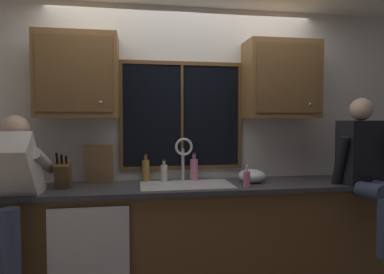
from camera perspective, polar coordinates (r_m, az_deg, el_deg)
back_wall at (r=3.36m, az=-1.42°, el=-0.77°), size 5.98×0.12×2.55m
window_glass at (r=3.28m, az=-1.68°, el=3.51°), size 1.10×0.02×0.95m
window_frame_top at (r=3.32m, az=-1.66°, el=12.05°), size 1.17×0.02×0.04m
window_frame_bottom at (r=3.30m, az=-1.64°, el=-5.06°), size 1.17×0.02×0.04m
window_frame_left at (r=3.25m, az=-11.64°, el=3.47°), size 0.03×0.02×0.95m
window_frame_right at (r=3.40m, az=7.89°, el=3.46°), size 0.03×0.02×0.95m
window_mullion_center at (r=3.27m, az=-1.65°, el=3.51°), size 0.02×0.02×0.95m
lower_cabinet_run at (r=3.18m, az=-0.50°, el=-16.34°), size 3.58×0.58×0.88m
countertop at (r=3.04m, az=-0.44°, el=-8.25°), size 3.64×0.62×0.04m
dishwasher_front at (r=2.87m, az=-16.59°, el=-18.28°), size 0.60×0.02×0.74m
upper_cabinet_left at (r=3.15m, az=-18.32°, el=9.51°), size 0.68×0.36×0.72m
upper_cabinet_right at (r=3.40m, az=14.46°, el=9.06°), size 0.68×0.36×0.72m
sink at (r=3.07m, az=-0.92°, el=-9.66°), size 0.80×0.46×0.21m
faucet at (r=3.19m, az=-1.26°, el=-2.79°), size 0.18×0.09×0.40m
person_standing at (r=2.88m, az=-28.47°, el=-8.25°), size 0.53×0.71×1.52m
person_sitting_on_counter at (r=3.37m, az=26.95°, el=-3.98°), size 0.54×0.64×1.26m
knife_block at (r=3.06m, az=-20.46°, el=-5.92°), size 0.12×0.18×0.32m
cutting_board at (r=3.22m, az=-15.08°, el=-4.31°), size 0.25×0.09×0.35m
mixing_bowl at (r=3.21m, az=9.82°, el=-6.34°), size 0.25×0.25×0.13m
soap_dispenser at (r=2.95m, az=8.99°, el=-6.83°), size 0.06×0.07×0.19m
bottle_green_glass at (r=3.23m, az=-7.64°, el=-5.39°), size 0.07×0.07×0.25m
bottle_tall_clear at (r=3.20m, az=-4.63°, el=-5.86°), size 0.06×0.06×0.20m
bottle_amber_small at (r=3.26m, az=0.33°, el=-5.27°), size 0.07×0.07×0.26m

